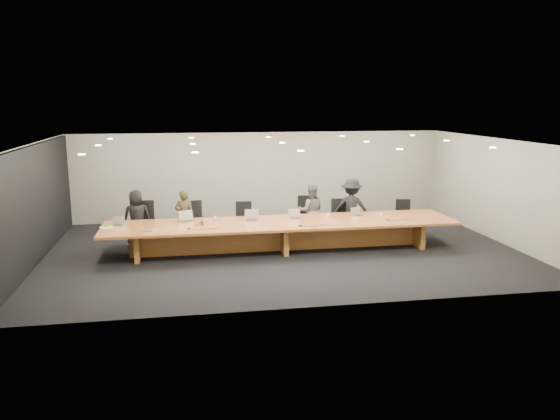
% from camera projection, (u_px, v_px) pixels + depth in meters
% --- Properties ---
extents(ground, '(12.00, 12.00, 0.00)m').
position_uv_depth(ground, '(282.00, 250.00, 14.12)').
color(ground, black).
rests_on(ground, ground).
extents(back_wall, '(12.00, 0.02, 2.80)m').
position_uv_depth(back_wall, '(260.00, 176.00, 17.71)').
color(back_wall, '#B7B3A7').
rests_on(back_wall, ground).
extents(left_wall_panel, '(0.08, 7.84, 2.74)m').
position_uv_depth(left_wall_panel, '(34.00, 206.00, 12.84)').
color(left_wall_panel, black).
rests_on(left_wall_panel, ground).
extents(conference_table, '(9.00, 1.80, 0.75)m').
position_uv_depth(conference_table, '(282.00, 231.00, 14.02)').
color(conference_table, brown).
rests_on(conference_table, ground).
extents(chair_far_left, '(0.61, 0.61, 1.20)m').
position_uv_depth(chair_far_left, '(145.00, 223.00, 14.52)').
color(chair_far_left, black).
rests_on(chair_far_left, ground).
extents(chair_left, '(0.68, 0.68, 1.14)m').
position_uv_depth(chair_left, '(195.00, 222.00, 14.82)').
color(chair_left, black).
rests_on(chair_left, ground).
extents(chair_mid_left, '(0.58, 0.58, 1.06)m').
position_uv_depth(chair_mid_left, '(244.00, 221.00, 15.13)').
color(chair_mid_left, black).
rests_on(chair_mid_left, ground).
extents(chair_mid_right, '(0.63, 0.63, 1.18)m').
position_uv_depth(chair_mid_right, '(308.00, 216.00, 15.39)').
color(chair_mid_right, black).
rests_on(chair_mid_right, ground).
extents(chair_right, '(0.63, 0.63, 1.08)m').
position_uv_depth(chair_right, '(340.00, 218.00, 15.47)').
color(chair_right, black).
rests_on(chair_right, ground).
extents(chair_far_right, '(0.60, 0.60, 1.00)m').
position_uv_depth(chair_far_right, '(404.00, 216.00, 15.81)').
color(chair_far_right, black).
rests_on(chair_far_right, ground).
extents(person_a, '(0.78, 0.55, 1.50)m').
position_uv_depth(person_a, '(137.00, 218.00, 14.47)').
color(person_a, black).
rests_on(person_a, ground).
extents(person_b, '(0.57, 0.42, 1.45)m').
position_uv_depth(person_b, '(184.00, 216.00, 14.75)').
color(person_b, '#312E1B').
rests_on(person_b, ground).
extents(person_c, '(0.83, 0.70, 1.53)m').
position_uv_depth(person_c, '(311.00, 211.00, 15.27)').
color(person_c, '#535356').
rests_on(person_c, ground).
extents(person_d, '(1.20, 0.94, 1.63)m').
position_uv_depth(person_d, '(351.00, 207.00, 15.49)').
color(person_d, black).
rests_on(person_d, ground).
extents(laptop_a, '(0.32, 0.25, 0.24)m').
position_uv_depth(laptop_a, '(118.00, 221.00, 13.53)').
color(laptop_a, tan).
rests_on(laptop_a, conference_table).
extents(laptop_b, '(0.44, 0.39, 0.29)m').
position_uv_depth(laptop_b, '(188.00, 216.00, 13.95)').
color(laptop_b, tan).
rests_on(laptop_b, conference_table).
extents(laptop_c, '(0.42, 0.34, 0.29)m').
position_uv_depth(laptop_c, '(251.00, 215.00, 14.09)').
color(laptop_c, '#C0AE93').
rests_on(laptop_c, conference_table).
extents(laptop_d, '(0.34, 0.26, 0.25)m').
position_uv_depth(laptop_d, '(295.00, 214.00, 14.32)').
color(laptop_d, '#C4B195').
rests_on(laptop_d, conference_table).
extents(laptop_e, '(0.36, 0.31, 0.23)m').
position_uv_depth(laptop_e, '(358.00, 212.00, 14.66)').
color(laptop_e, '#C2B594').
rests_on(laptop_e, conference_table).
extents(water_bottle, '(0.08, 0.08, 0.19)m').
position_uv_depth(water_bottle, '(215.00, 220.00, 13.74)').
color(water_bottle, silver).
rests_on(water_bottle, conference_table).
extents(amber_mug, '(0.10, 0.10, 0.11)m').
position_uv_depth(amber_mug, '(202.00, 223.00, 13.61)').
color(amber_mug, maroon).
rests_on(amber_mug, conference_table).
extents(paper_cup_near, '(0.09, 0.09, 0.09)m').
position_uv_depth(paper_cup_near, '(327.00, 216.00, 14.48)').
color(paper_cup_near, white).
rests_on(paper_cup_near, conference_table).
extents(paper_cup_far, '(0.10, 0.10, 0.10)m').
position_uv_depth(paper_cup_far, '(381.00, 215.00, 14.61)').
color(paper_cup_far, silver).
rests_on(paper_cup_far, conference_table).
extents(notepad, '(0.35, 0.32, 0.02)m').
position_uv_depth(notepad, '(106.00, 227.00, 13.33)').
color(notepad, white).
rests_on(notepad, conference_table).
extents(lime_gadget, '(0.15, 0.09, 0.02)m').
position_uv_depth(lime_gadget, '(107.00, 227.00, 13.31)').
color(lime_gadget, green).
rests_on(lime_gadget, notepad).
extents(av_box, '(0.22, 0.18, 0.03)m').
position_uv_depth(av_box, '(148.00, 231.00, 12.94)').
color(av_box, '#A5A4A9').
rests_on(av_box, conference_table).
extents(mic_left, '(0.14, 0.14, 0.03)m').
position_uv_depth(mic_left, '(189.00, 229.00, 13.18)').
color(mic_left, black).
rests_on(mic_left, conference_table).
extents(mic_center, '(0.16, 0.16, 0.03)m').
position_uv_depth(mic_center, '(300.00, 225.00, 13.50)').
color(mic_center, black).
rests_on(mic_center, conference_table).
extents(mic_right, '(0.13, 0.13, 0.03)m').
position_uv_depth(mic_right, '(387.00, 220.00, 14.17)').
color(mic_right, black).
rests_on(mic_right, conference_table).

